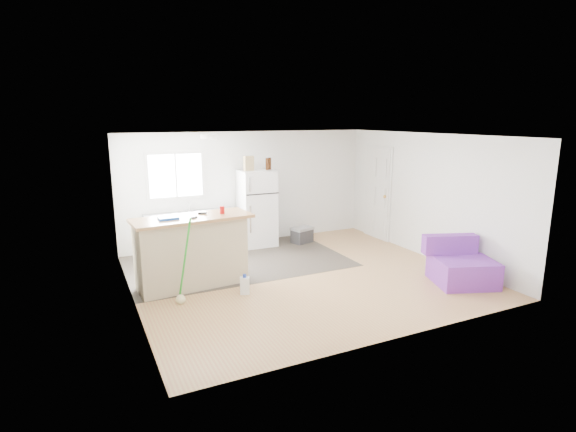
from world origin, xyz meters
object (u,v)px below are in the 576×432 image
at_px(kitchen_cabinets, 193,232).
at_px(bottle_right, 270,164).
at_px(red_cup, 222,210).
at_px(blue_tray, 168,218).
at_px(refrigerator, 257,208).
at_px(purple_seat, 461,267).
at_px(cardboard_box, 249,163).
at_px(cooler, 302,235).
at_px(bottle_left, 267,164).
at_px(peninsula, 192,251).
at_px(mop, 182,287).
at_px(cleaner_jug, 245,285).

height_order(kitchen_cabinets, bottle_right, bottle_right).
relative_size(kitchen_cabinets, red_cup, 15.35).
bearing_deg(blue_tray, refrigerator, 39.38).
distance_m(kitchen_cabinets, purple_seat, 5.09).
bearing_deg(refrigerator, bottle_right, -0.10).
bearing_deg(cardboard_box, bottle_right, 1.05).
relative_size(blue_tray, bottle_right, 1.20).
relative_size(refrigerator, red_cup, 13.44).
bearing_deg(red_cup, blue_tray, -177.85).
height_order(cooler, cardboard_box, cardboard_box).
relative_size(kitchen_cabinets, cardboard_box, 6.14).
height_order(red_cup, bottle_left, bottle_left).
distance_m(red_cup, bottle_left, 2.34).
relative_size(peninsula, mop, 1.49).
height_order(kitchen_cabinets, bottle_left, bottle_left).
xyz_separation_m(cleaner_jug, bottle_right, (1.50, 2.47, 1.60)).
bearing_deg(cardboard_box, peninsula, -133.47).
bearing_deg(cardboard_box, cleaner_jug, -112.74).
distance_m(purple_seat, cleaner_jug, 3.57).
bearing_deg(cardboard_box, red_cup, -123.10).
distance_m(peninsula, refrigerator, 2.57).
xyz_separation_m(kitchen_cabinets, bottle_left, (1.59, -0.14, 1.32)).
bearing_deg(blue_tray, bottle_left, 35.61).
distance_m(mop, cardboard_box, 3.44).
distance_m(purple_seat, cardboard_box, 4.51).
relative_size(kitchen_cabinets, bottle_right, 7.37).
height_order(kitchen_cabinets, mop, mop).
bearing_deg(peninsula, cleaner_jug, -52.20).
xyz_separation_m(red_cup, cardboard_box, (1.14, 1.74, 0.55)).
bearing_deg(bottle_left, purple_seat, -60.42).
bearing_deg(kitchen_cabinets, peninsula, -105.73).
distance_m(cleaner_jug, blue_tray, 1.58).
distance_m(refrigerator, bottle_left, 0.96).
height_order(red_cup, bottle_right, bottle_right).
relative_size(cleaner_jug, bottle_left, 1.29).
relative_size(peninsula, blue_tray, 6.41).
distance_m(kitchen_cabinets, bottle_left, 2.08).
distance_m(kitchen_cabinets, cooler, 2.36).
xyz_separation_m(refrigerator, red_cup, (-1.31, -1.76, 0.40)).
distance_m(cleaner_jug, mop, 0.96).
xyz_separation_m(refrigerator, purple_seat, (2.19, -3.55, -0.53)).
distance_m(mop, bottle_left, 3.63).
bearing_deg(blue_tray, purple_seat, -21.92).
height_order(kitchen_cabinets, cooler, kitchen_cabinets).
distance_m(peninsula, red_cup, 0.82).
xyz_separation_m(blue_tray, bottle_right, (2.48, 1.78, 0.57)).
distance_m(kitchen_cabinets, cleaner_jug, 2.56).
distance_m(kitchen_cabinets, bottle_right, 2.13).
relative_size(refrigerator, cardboard_box, 5.38).
height_order(cooler, blue_tray, blue_tray).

